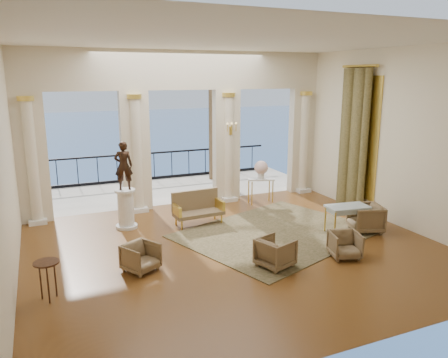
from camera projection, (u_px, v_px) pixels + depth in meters
name	position (u px, v px, depth m)	size (l,w,h in m)	color
floor	(237.00, 249.00, 9.81)	(9.00, 9.00, 0.00)	#432910
room_walls	(264.00, 126.00, 8.15)	(9.00, 9.00, 9.00)	white
arcade	(182.00, 119.00, 12.63)	(9.00, 0.56, 4.50)	beige
terrace	(166.00, 190.00, 15.01)	(10.00, 3.60, 0.10)	#A49B8B
balustrade	(154.00, 168.00, 16.33)	(9.00, 0.06, 1.03)	black
palm_tree	(211.00, 67.00, 15.54)	(2.00, 2.00, 4.50)	#4C3823
sea	(67.00, 143.00, 64.85)	(160.00, 160.00, 0.00)	navy
curtain	(353.00, 140.00, 12.33)	(0.33, 1.40, 4.09)	#4B4725
window_frame	(358.00, 137.00, 12.38)	(0.04, 1.60, 3.40)	gold
wall_sconce	(231.00, 130.00, 12.97)	(0.30, 0.11, 0.33)	gold
rug	(276.00, 233.00, 10.78)	(4.43, 3.45, 0.02)	#303419
armchair_a	(141.00, 256.00, 8.65)	(0.60, 0.56, 0.62)	#433320
armchair_b	(345.00, 244.00, 9.29)	(0.60, 0.56, 0.62)	#433320
armchair_c	(366.00, 217.00, 10.83)	(0.74, 0.69, 0.76)	#433320
armchair_d	(275.00, 251.00, 8.84)	(0.65, 0.61, 0.67)	#433320
settee	(197.00, 208.00, 11.44)	(1.33, 0.62, 0.86)	#433320
game_table	(348.00, 209.00, 10.66)	(1.08, 0.67, 0.70)	#A1BDC9
pedestal	(126.00, 209.00, 11.08)	(0.55, 0.55, 1.01)	silver
statue	(123.00, 166.00, 10.82)	(0.45, 0.29, 1.22)	black
console_table	(261.00, 183.00, 13.24)	(0.86, 0.57, 0.76)	silver
urn	(261.00, 168.00, 13.13)	(0.41, 0.41, 0.55)	silver
side_table	(47.00, 267.00, 7.46)	(0.43, 0.43, 0.70)	black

